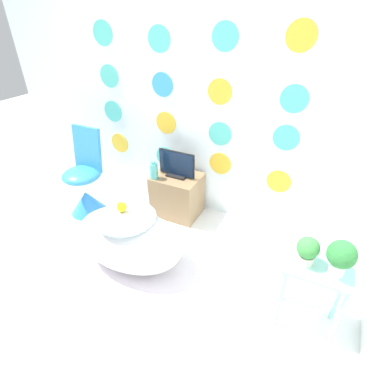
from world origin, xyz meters
TOP-DOWN VIEW (x-y plane):
  - ground_plane at (0.00, 0.00)m, footprint 12.00×12.00m
  - wall_back_dotted at (0.00, 1.65)m, footprint 4.56×0.05m
  - rug at (-0.06, 0.40)m, footprint 1.39×0.81m
  - bathtub at (-0.07, 0.58)m, footprint 0.98×0.60m
  - rubber_duck at (-0.13, 0.61)m, footprint 0.08×0.09m
  - chair at (-0.94, 1.01)m, footprint 0.39×0.39m
  - tv_cabinet at (-0.04, 1.40)m, footprint 0.48×0.39m
  - tv at (-0.04, 1.40)m, footprint 0.39×0.12m
  - vase at (-0.23, 1.27)m, footprint 0.08×0.08m
  - side_table at (1.41, 0.62)m, footprint 0.41×0.28m
  - potted_plant_left at (1.31, 0.62)m, footprint 0.14×0.14m
  - potted_plant_right at (1.50, 0.60)m, footprint 0.17×0.17m

SIDE VIEW (x-z plane):
  - ground_plane at x=0.00m, z-range 0.00..0.00m
  - rug at x=-0.06m, z-range 0.00..0.01m
  - tv_cabinet at x=-0.04m, z-range 0.00..0.46m
  - bathtub at x=-0.07m, z-range 0.00..0.50m
  - chair at x=-0.94m, z-range -0.17..0.75m
  - side_table at x=1.41m, z-range 0.14..0.69m
  - rubber_duck at x=-0.13m, z-range 0.49..0.59m
  - vase at x=-0.23m, z-range 0.45..0.64m
  - tv at x=-0.04m, z-range 0.44..0.71m
  - potted_plant_left at x=1.31m, z-range 0.55..0.75m
  - potted_plant_right at x=1.50m, z-range 0.57..0.81m
  - wall_back_dotted at x=0.00m, z-range 0.00..2.60m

